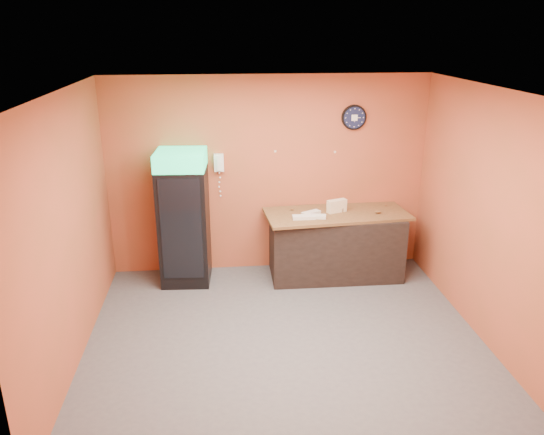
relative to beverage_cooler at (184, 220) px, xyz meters
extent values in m
plane|color=#47474C|center=(1.19, -1.61, -0.91)|extent=(4.50, 4.50, 0.00)
cube|color=#BB4F34|center=(1.19, 0.39, 0.49)|extent=(4.50, 0.02, 2.80)
cube|color=#BB4F34|center=(-1.06, -1.61, 0.49)|extent=(0.02, 4.00, 2.80)
cube|color=#BB4F34|center=(3.44, -1.61, 0.49)|extent=(0.02, 4.00, 2.80)
cube|color=white|center=(1.19, -1.61, 1.89)|extent=(4.50, 4.00, 0.02)
cube|color=black|center=(0.00, 0.04, -0.09)|extent=(0.69, 0.69, 1.63)
cube|color=#17CB76|center=(0.00, 0.04, 0.84)|extent=(0.69, 0.69, 0.23)
cube|color=black|center=(0.02, -0.29, -0.03)|extent=(0.54, 0.05, 1.40)
cube|color=black|center=(2.11, -0.01, -0.45)|extent=(1.83, 0.83, 0.91)
cylinder|color=black|center=(2.38, 0.37, 1.30)|extent=(0.35, 0.05, 0.35)
cylinder|color=#0F1433|center=(2.38, 0.34, 1.30)|extent=(0.30, 0.01, 0.30)
cube|color=white|center=(2.38, 0.33, 1.30)|extent=(0.08, 0.00, 0.08)
cube|color=white|center=(0.50, 0.35, 0.71)|extent=(0.13, 0.08, 0.25)
cube|color=white|center=(0.50, 0.30, 0.71)|extent=(0.06, 0.04, 0.20)
cube|color=brown|center=(2.11, -0.01, 0.02)|extent=(2.03, 1.00, 0.04)
cube|color=beige|center=(2.11, 0.01, 0.07)|extent=(0.30, 0.19, 0.06)
cube|color=beige|center=(2.11, 0.01, 0.13)|extent=(0.30, 0.19, 0.06)
cube|color=beige|center=(2.11, 0.01, 0.19)|extent=(0.30, 0.19, 0.06)
cube|color=silver|center=(1.61, -0.21, 0.06)|extent=(0.31, 0.13, 0.04)
cube|color=silver|center=(1.77, -0.19, 0.06)|extent=(0.31, 0.17, 0.04)
cube|color=silver|center=(1.74, -0.04, 0.06)|extent=(0.29, 0.22, 0.04)
cylinder|color=silver|center=(2.19, 0.02, 0.07)|extent=(0.05, 0.05, 0.05)
camera|label=1|loc=(0.50, -6.85, 2.48)|focal=35.00mm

